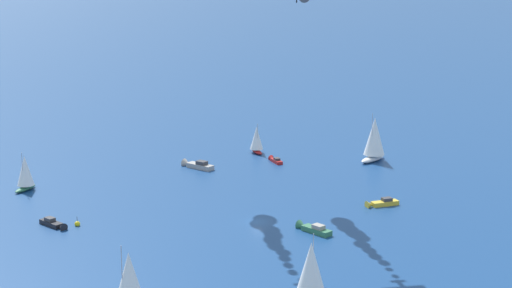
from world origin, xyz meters
TOP-DOWN VIEW (x-y plane):
  - ground_plane at (0.00, 0.00)m, footprint 2000.00×2000.00m
  - motorboat_near_centre at (-21.07, 19.16)m, footprint 6.60×6.46m
  - sailboat_far_stbd at (30.74, 23.93)m, footprint 8.28×4.76m
  - sailboat_inshore at (1.94, -57.08)m, footprint 7.04×4.02m
  - sailboat_offshore at (-52.42, -25.00)m, footprint 5.66×5.69m
  - sailboat_trailing at (48.23, 1.72)m, footprint 8.59×7.08m
  - motorboat_mid_cluster at (-31.90, -31.88)m, footprint 4.20×9.32m
  - motorboat_outer_ring_a at (19.91, -34.92)m, footprint 3.81×7.31m
  - motorboat_outer_ring_b at (0.77, 12.24)m, footprint 4.81×8.15m
  - motorboat_outer_ring_c at (-45.74, -16.61)m, footprint 5.23×5.46m
  - sailboat_outer_ring_d at (-57.71, 5.82)m, footprint 10.19×6.58m
  - marker_buoy at (17.47, -31.16)m, footprint 1.10×1.10m

SIDE VIEW (x-z plane):
  - ground_plane at x=0.00m, z-range 0.00..0.00m
  - marker_buoy at x=17.47m, z-range -0.66..1.44m
  - motorboat_outer_ring_c at x=-45.74m, z-range -0.40..1.34m
  - motorboat_outer_ring_a at x=19.91m, z-range -0.47..1.58m
  - motorboat_near_centre at x=-21.07m, z-range -0.49..1.64m
  - motorboat_outer_ring_b at x=0.77m, z-range -0.53..1.78m
  - motorboat_mid_cluster at x=-31.90m, z-range -0.60..2.02m
  - sailboat_offshore at x=-52.42m, z-range -0.35..7.74m
  - sailboat_inshore at x=1.94m, z-range -0.39..8.58m
  - sailboat_far_stbd at x=30.74m, z-range -0.46..10.06m
  - sailboat_trailing at x=48.23m, z-range -0.49..10.79m
  - sailboat_outer_ring_d at x=-57.71m, z-range -0.55..12.11m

